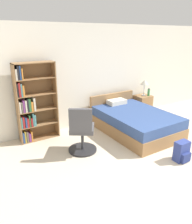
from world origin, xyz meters
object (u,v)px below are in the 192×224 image
bed (133,121)px  nightstand (142,105)px  table_lamp (144,83)px  backpack_blue (182,152)px  office_chair (82,132)px  bookshelf (32,104)px  water_bottle (149,92)px

bed → nightstand: bearing=37.7°
nightstand → table_lamp: 0.69m
backpack_blue → office_chair: bearing=139.4°
bookshelf → bed: bearing=-20.5°
water_bottle → backpack_blue: bearing=-119.7°
office_chair → nightstand: 2.91m
office_chair → table_lamp: size_ratio=2.15×
bed → backpack_blue: size_ratio=5.16×
nightstand → water_bottle: (0.11, -0.10, 0.41)m
nightstand → backpack_blue: 2.67m
table_lamp → backpack_blue: (-1.21, -2.39, -0.79)m
bookshelf → nightstand: bearing=-0.4°
office_chair → nightstand: bearing=22.3°
table_lamp → water_bottle: 0.32m
backpack_blue → table_lamp: bearing=63.2°
backpack_blue → water_bottle: bearing=60.3°
bookshelf → table_lamp: 3.37m
bookshelf → backpack_blue: 3.31m
bed → water_bottle: water_bottle is taller
office_chair → water_bottle: bearing=19.6°
table_lamp → water_bottle: table_lamp is taller
bookshelf → office_chair: bookshelf is taller
bed → office_chair: size_ratio=2.02×
bookshelf → bed: 2.50m
bed → office_chair: bearing=-170.4°
bed → nightstand: bed is taller
office_chair → bed: bearing=9.6°
bed → backpack_blue: 1.57m
office_chair → table_lamp: table_lamp is taller
bed → office_chair: (-1.62, -0.27, 0.19)m
water_bottle → backpack_blue: water_bottle is taller
table_lamp → water_bottle: bearing=-48.3°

